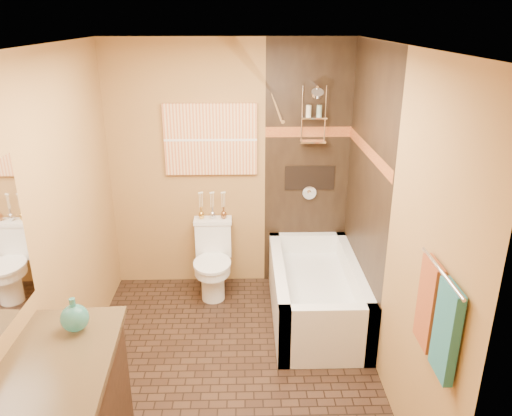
{
  "coord_description": "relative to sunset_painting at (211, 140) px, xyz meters",
  "views": [
    {
      "loc": [
        0.14,
        -3.28,
        2.67
      ],
      "look_at": [
        0.23,
        0.4,
        1.25
      ],
      "focal_mm": 35.0,
      "sensor_mm": 36.0,
      "label": 1
    }
  ],
  "objects": [
    {
      "name": "floor",
      "position": [
        0.18,
        -1.48,
        -1.55
      ],
      "size": [
        3.0,
        3.0,
        0.0
      ],
      "primitive_type": "plane",
      "color": "black",
      "rests_on": "ground"
    },
    {
      "name": "wall_left",
      "position": [
        -1.02,
        -1.48,
        -0.3
      ],
      "size": [
        0.02,
        3.0,
        2.5
      ],
      "primitive_type": "cube",
      "color": "#A2743E",
      "rests_on": "floor"
    },
    {
      "name": "wall_right",
      "position": [
        1.38,
        -1.48,
        -0.3
      ],
      "size": [
        0.02,
        3.0,
        2.5
      ],
      "primitive_type": "cube",
      "color": "#A2743E",
      "rests_on": "floor"
    },
    {
      "name": "wall_back",
      "position": [
        0.18,
        0.02,
        -0.3
      ],
      "size": [
        2.4,
        0.02,
        2.5
      ],
      "primitive_type": "cube",
      "color": "#A2743E",
      "rests_on": "floor"
    },
    {
      "name": "wall_front",
      "position": [
        0.18,
        -2.98,
        -0.3
      ],
      "size": [
        2.4,
        0.02,
        2.5
      ],
      "primitive_type": "cube",
      "color": "#A2743E",
      "rests_on": "floor"
    },
    {
      "name": "ceiling",
      "position": [
        0.18,
        -1.48,
        0.95
      ],
      "size": [
        3.0,
        3.0,
        0.0
      ],
      "primitive_type": "plane",
      "color": "silver",
      "rests_on": "wall_back"
    },
    {
      "name": "alcove_tile_back",
      "position": [
        0.96,
        0.01,
        -0.3
      ],
      "size": [
        0.85,
        0.01,
        2.5
      ],
      "primitive_type": "cube",
      "color": "black",
      "rests_on": "wall_back"
    },
    {
      "name": "alcove_tile_right",
      "position": [
        1.37,
        -0.73,
        -0.3
      ],
      "size": [
        0.01,
        1.5,
        2.5
      ],
      "primitive_type": "cube",
      "color": "black",
      "rests_on": "wall_right"
    },
    {
      "name": "mosaic_band_back",
      "position": [
        0.96,
        0.0,
        0.07
      ],
      "size": [
        0.85,
        0.01,
        0.1
      ],
      "primitive_type": "cube",
      "color": "maroon",
      "rests_on": "alcove_tile_back"
    },
    {
      "name": "mosaic_band_right",
      "position": [
        1.36,
        -0.73,
        0.07
      ],
      "size": [
        0.01,
        1.5,
        0.1
      ],
      "primitive_type": "cube",
      "color": "maroon",
      "rests_on": "alcove_tile_right"
    },
    {
      "name": "alcove_niche",
      "position": [
        0.98,
        0.01,
        -0.4
      ],
      "size": [
        0.5,
        0.01,
        0.25
      ],
      "primitive_type": "cube",
      "color": "black",
      "rests_on": "alcove_tile_back"
    },
    {
      "name": "shower_fixtures",
      "position": [
        0.98,
        -0.1,
        0.12
      ],
      "size": [
        0.24,
        0.33,
        1.16
      ],
      "color": "silver",
      "rests_on": "floor"
    },
    {
      "name": "curtain_rod",
      "position": [
        0.58,
        -0.73,
        0.47
      ],
      "size": [
        0.03,
        1.55,
        0.03
      ],
      "primitive_type": "cylinder",
      "rotation": [
        1.57,
        0.0,
        0.0
      ],
      "color": "silver",
      "rests_on": "wall_back"
    },
    {
      "name": "towel_bar",
      "position": [
        1.33,
        -2.53,
        -0.1
      ],
      "size": [
        0.02,
        0.55,
        0.02
      ],
      "primitive_type": "cylinder",
      "rotation": [
        1.57,
        0.0,
        0.0
      ],
      "color": "silver",
      "rests_on": "wall_right"
    },
    {
      "name": "towel_teal",
      "position": [
        1.34,
        -2.66,
        -0.37
      ],
      "size": [
        0.05,
        0.22,
        0.52
      ],
      "primitive_type": "cube",
      "color": "#20636D",
      "rests_on": "towel_bar"
    },
    {
      "name": "towel_rust",
      "position": [
        1.34,
        -2.4,
        -0.37
      ],
      "size": [
        0.05,
        0.22,
        0.52
      ],
      "primitive_type": "cube",
      "color": "#953A1B",
      "rests_on": "towel_bar"
    },
    {
      "name": "sunset_painting",
      "position": [
        0.0,
        0.0,
        0.0
      ],
      "size": [
        0.9,
        0.04,
        0.7
      ],
      "primitive_type": "cube",
      "color": "#D56232",
      "rests_on": "wall_back"
    },
    {
      "name": "bathtub",
      "position": [
        0.98,
        -0.73,
        -1.33
      ],
      "size": [
        0.8,
        1.5,
        0.55
      ],
      "color": "white",
      "rests_on": "floor"
    },
    {
      "name": "toilet",
      "position": [
        -0.0,
        -0.25,
        -1.17
      ],
      "size": [
        0.38,
        0.57,
        0.75
      ],
      "rotation": [
        0.0,
        0.0,
        0.02
      ],
      "color": "white",
      "rests_on": "floor"
    },
    {
      "name": "teal_bottle",
      "position": [
        -0.69,
        -2.2,
        -0.53
      ],
      "size": [
        0.21,
        0.21,
        0.27
      ],
      "primitive_type": null,
      "rotation": [
        0.0,
        0.0,
        -0.32
      ],
      "color": "#2A8076",
      "rests_on": "vanity"
    },
    {
      "name": "bud_vases",
      "position": [
        -0.0,
        -0.08,
        -0.64
      ],
      "size": [
        0.28,
        0.06,
        0.28
      ],
      "color": "gold",
      "rests_on": "toilet"
    }
  ]
}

